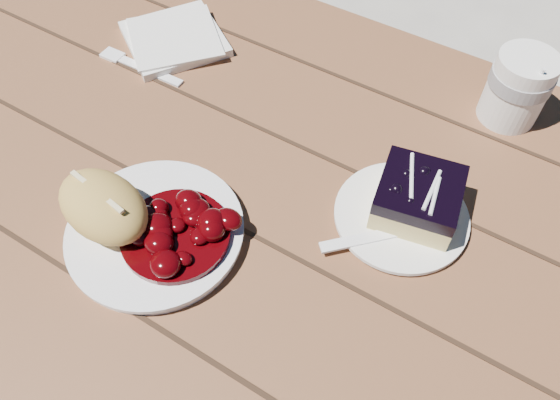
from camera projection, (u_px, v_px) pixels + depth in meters
The scene contains 11 objects.
ground at pixel (289, 378), 1.33m from camera, with size 60.00×60.00×0.00m, color #A6A196.
picnic_table at pixel (293, 258), 0.86m from camera, with size 2.00×1.55×0.75m.
main_plate at pixel (156, 233), 0.68m from camera, with size 0.22×0.22×0.02m, color white.
goulash_stew at pixel (174, 228), 0.65m from camera, with size 0.13×0.13×0.04m, color #400205, non-canonical shape.
bread_roll at pixel (103, 206), 0.66m from camera, with size 0.13×0.09×0.07m, color tan.
dessert_plate at pixel (401, 217), 0.70m from camera, with size 0.17×0.17×0.01m, color white.
blueberry_cake at pixel (418, 197), 0.68m from camera, with size 0.12×0.12×0.06m.
fork_dessert at pixel (369, 238), 0.67m from camera, with size 0.03×0.16×0.01m, color white, non-canonical shape.
coffee_cup at pixel (517, 88), 0.77m from camera, with size 0.08×0.08×0.11m, color white.
napkin_stack at pixel (175, 39), 0.91m from camera, with size 0.15×0.15×0.01m, color white.
fork_table at pixel (149, 71), 0.87m from camera, with size 0.03×0.16×0.01m, color white, non-canonical shape.
Camera 1 is at (0.21, -0.38, 1.34)m, focal length 35.00 mm.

